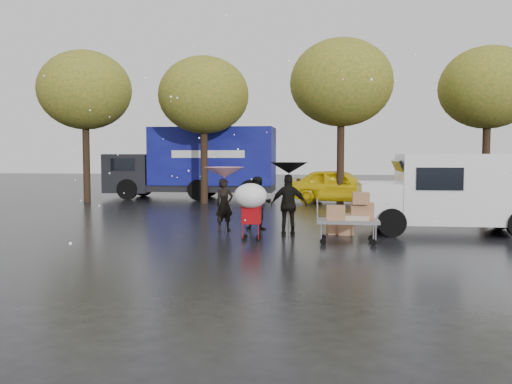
# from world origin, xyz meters

# --- Properties ---
(ground) EXTENTS (90.00, 90.00, 0.00)m
(ground) POSITION_xyz_m (0.00, 0.00, 0.00)
(ground) COLOR black
(ground) RESTS_ON ground
(person_pink) EXTENTS (0.66, 0.62, 1.51)m
(person_pink) POSITION_xyz_m (-1.00, 1.48, 0.75)
(person_pink) COLOR black
(person_pink) RESTS_ON ground
(person_middle) EXTENTS (0.80, 0.65, 1.55)m
(person_middle) POSITION_xyz_m (-0.07, 1.88, 0.77)
(person_middle) COLOR black
(person_middle) RESTS_ON ground
(person_black) EXTENTS (1.00, 0.47, 1.66)m
(person_black) POSITION_xyz_m (0.88, 0.81, 0.83)
(person_black) COLOR black
(person_black) RESTS_ON ground
(umbrella_pink) EXTENTS (1.13, 1.13, 1.83)m
(umbrella_pink) POSITION_xyz_m (-1.00, 1.48, 1.68)
(umbrella_pink) COLOR #4C4C4C
(umbrella_pink) RESTS_ON ground
(umbrella_black) EXTENTS (1.01, 1.01, 1.98)m
(umbrella_black) POSITION_xyz_m (0.88, 0.81, 1.83)
(umbrella_black) COLOR #4C4C4C
(umbrella_black) RESTS_ON ground
(vendor_cart) EXTENTS (1.52, 0.80, 1.27)m
(vendor_cart) POSITION_xyz_m (2.48, -0.21, 0.73)
(vendor_cart) COLOR slate
(vendor_cart) RESTS_ON ground
(shopping_cart) EXTENTS (0.84, 0.84, 1.46)m
(shopping_cart) POSITION_xyz_m (-0.03, -0.14, 1.06)
(shopping_cart) COLOR #A4090F
(shopping_cart) RESTS_ON ground
(white_van) EXTENTS (4.91, 2.18, 2.20)m
(white_van) POSITION_xyz_m (5.42, 1.97, 1.16)
(white_van) COLOR white
(white_van) RESTS_ON ground
(blue_truck) EXTENTS (8.30, 2.60, 3.50)m
(blue_truck) POSITION_xyz_m (-4.47, 12.65, 1.76)
(blue_truck) COLOR #0D0C60
(blue_truck) RESTS_ON ground
(box_ground_near) EXTENTS (0.57, 0.49, 0.46)m
(box_ground_near) POSITION_xyz_m (2.16, 1.38, 0.23)
(box_ground_near) COLOR #915A3F
(box_ground_near) RESTS_ON ground
(box_ground_far) EXTENTS (0.44, 0.36, 0.32)m
(box_ground_far) POSITION_xyz_m (2.42, 1.21, 0.16)
(box_ground_far) COLOR #915A3F
(box_ground_far) RESTS_ON ground
(yellow_taxi) EXTENTS (4.89, 2.93, 1.56)m
(yellow_taxi) POSITION_xyz_m (2.46, 10.66, 0.78)
(yellow_taxi) COLOR yellow
(yellow_taxi) RESTS_ON ground
(tree_row) EXTENTS (21.60, 4.40, 7.12)m
(tree_row) POSITION_xyz_m (-0.47, 10.00, 5.02)
(tree_row) COLOR black
(tree_row) RESTS_ON ground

